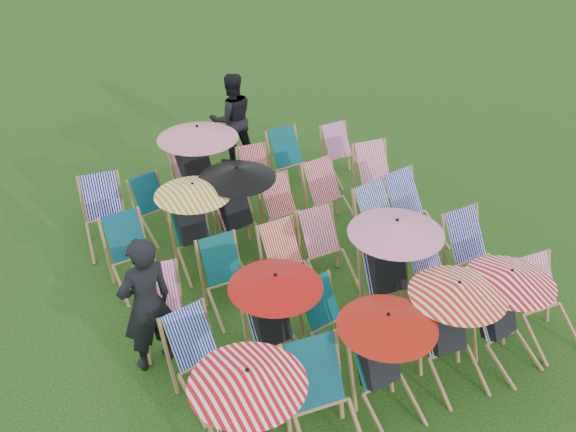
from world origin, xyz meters
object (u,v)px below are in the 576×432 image
deckchair_5 (548,307)px  person_rear (232,119)px  person_left (146,304)px  deckchair_0 (251,427)px  deckchair_29 (344,155)px

deckchair_5 → person_rear: bearing=107.6°
deckchair_5 → person_left: (-4.22, 1.95, 0.39)m
person_left → person_rear: bearing=-134.6°
deckchair_0 → person_left: person_left is taller
person_rear → deckchair_0: bearing=75.3°
person_left → person_rear: 5.13m
deckchair_0 → person_left: size_ratio=0.75×
deckchair_0 → person_rear: 6.64m
deckchair_5 → deckchair_29: size_ratio=1.08×
deckchair_29 → person_rear: size_ratio=0.53×
deckchair_0 → deckchair_29: size_ratio=1.46×
deckchair_0 → person_left: (-0.30, 1.91, 0.18)m
deckchair_0 → person_left: bearing=94.4°
deckchair_29 → person_left: 5.16m
deckchair_0 → person_rear: person_rear is taller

